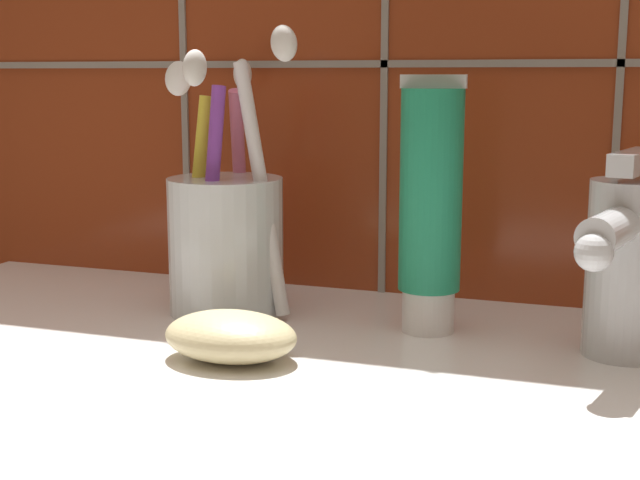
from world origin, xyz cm
name	(u,v)px	position (x,y,z in cm)	size (l,w,h in cm)	color
sink_counter	(273,378)	(0.00, 0.00, 1.00)	(61.99, 35.26, 2.00)	white
toothbrush_cup	(226,236)	(-6.70, 8.51, 7.13)	(9.59, 12.19, 18.58)	silver
toothpaste_tube	(431,207)	(6.83, 8.46, 9.71)	(3.94, 3.75, 15.50)	white
sink_faucet	(625,260)	(18.05, 6.82, 7.55)	(4.90, 10.64, 11.46)	silver
soap_bar	(231,336)	(-2.20, -0.69, 3.35)	(7.55, 5.43, 2.71)	beige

